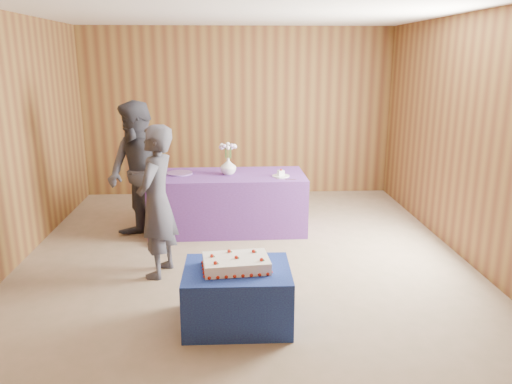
{
  "coord_description": "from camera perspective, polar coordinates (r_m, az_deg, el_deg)",
  "views": [
    {
      "loc": [
        -0.16,
        -5.17,
        2.22
      ],
      "look_at": [
        0.14,
        0.1,
        0.79
      ],
      "focal_mm": 35.0,
      "sensor_mm": 36.0,
      "label": 1
    }
  ],
  "objects": [
    {
      "name": "ground",
      "position": [
        5.63,
        -1.34,
        -8.09
      ],
      "size": [
        6.0,
        6.0,
        0.0
      ],
      "primitive_type": "plane",
      "color": "gray",
      "rests_on": "ground"
    },
    {
      "name": "room_shell",
      "position": [
        5.19,
        -1.46,
        10.53
      ],
      "size": [
        5.04,
        6.04,
        2.72
      ],
      "color": "brown",
      "rests_on": "ground"
    },
    {
      "name": "cake_table",
      "position": [
        4.36,
        -2.15,
        -11.76
      ],
      "size": [
        0.91,
        0.71,
        0.5
      ],
      "primitive_type": "cube",
      "rotation": [
        0.0,
        0.0,
        -0.01
      ],
      "color": "navy",
      "rests_on": "ground"
    },
    {
      "name": "serving_table",
      "position": [
        6.58,
        -3.22,
        -1.16
      ],
      "size": [
        2.01,
        0.91,
        0.75
      ],
      "primitive_type": "cube",
      "rotation": [
        0.0,
        0.0,
        0.01
      ],
      "color": "#663696",
      "rests_on": "ground"
    },
    {
      "name": "sheet_cake",
      "position": [
        4.23,
        -2.29,
        -8.13
      ],
      "size": [
        0.61,
        0.44,
        0.13
      ],
      "rotation": [
        0.0,
        0.0,
        0.1
      ],
      "color": "white",
      "rests_on": "cake_table"
    },
    {
      "name": "vase",
      "position": [
        6.47,
        -3.19,
        2.96
      ],
      "size": [
        0.23,
        0.23,
        0.21
      ],
      "primitive_type": "imported",
      "rotation": [
        0.0,
        0.0,
        0.13
      ],
      "color": "silver",
      "rests_on": "serving_table"
    },
    {
      "name": "flower_spray",
      "position": [
        6.42,
        -3.22,
        5.18
      ],
      "size": [
        0.23,
        0.23,
        0.18
      ],
      "color": "#2C5F26",
      "rests_on": "vase"
    },
    {
      "name": "platter",
      "position": [
        6.57,
        -8.73,
        2.13
      ],
      "size": [
        0.36,
        0.36,
        0.02
      ],
      "primitive_type": "cylinder",
      "rotation": [
        0.0,
        0.0,
        -0.08
      ],
      "color": "#6D4992",
      "rests_on": "serving_table"
    },
    {
      "name": "plate",
      "position": [
        6.38,
        2.86,
        1.85
      ],
      "size": [
        0.26,
        0.26,
        0.01
      ],
      "primitive_type": "cylinder",
      "rotation": [
        0.0,
        0.0,
        0.18
      ],
      "color": "white",
      "rests_on": "serving_table"
    },
    {
      "name": "cake_slice",
      "position": [
        6.36,
        2.86,
        2.21
      ],
      "size": [
        0.09,
        0.09,
        0.09
      ],
      "rotation": [
        0.0,
        0.0,
        0.31
      ],
      "color": "white",
      "rests_on": "plate"
    },
    {
      "name": "knife",
      "position": [
        6.23,
        3.4,
        1.48
      ],
      "size": [
        0.26,
        0.1,
        0.0
      ],
      "primitive_type": "cube",
      "rotation": [
        0.0,
        0.0,
        -0.29
      ],
      "color": "#BBBCC0",
      "rests_on": "serving_table"
    },
    {
      "name": "guest_left",
      "position": [
        5.19,
        -11.28,
        -1.13
      ],
      "size": [
        0.51,
        0.66,
        1.58
      ],
      "primitive_type": "imported",
      "rotation": [
        0.0,
        0.0,
        -1.83
      ],
      "color": "#383842",
      "rests_on": "ground"
    },
    {
      "name": "guest_right",
      "position": [
        6.15,
        -13.29,
        2.04
      ],
      "size": [
        1.06,
        1.06,
        1.74
      ],
      "primitive_type": "imported",
      "rotation": [
        0.0,
        0.0,
        -0.81
      ],
      "color": "#363641",
      "rests_on": "ground"
    }
  ]
}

